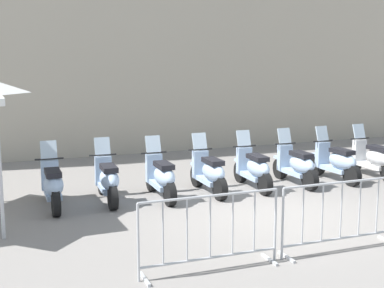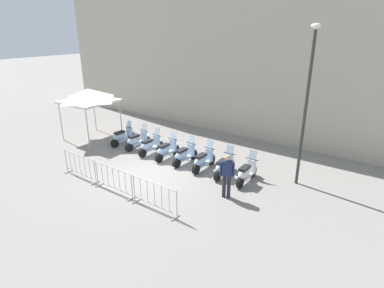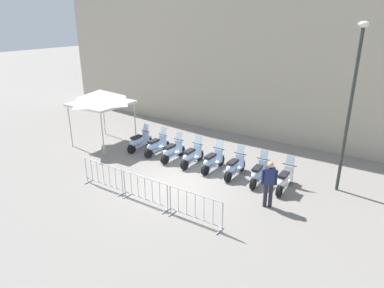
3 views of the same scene
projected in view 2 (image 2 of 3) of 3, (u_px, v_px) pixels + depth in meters
The scene contains 16 objects.
ground_plane at pixel (149, 174), 13.80m from camera, with size 120.00×120.00×0.00m, color gray.
building_facade at pixel (245, 0), 17.34m from camera, with size 28.00×2.40×14.94m, color #B2A893.
motorcycle_0 at pixel (122, 137), 17.15m from camera, with size 0.56×1.72×1.24m.
motorcycle_1 at pixel (137, 140), 16.59m from camera, with size 0.56×1.73×1.24m.
motorcycle_2 at pixel (150, 145), 15.88m from camera, with size 0.56×1.72×1.24m.
motorcycle_3 at pixel (166, 150), 15.30m from camera, with size 0.56×1.72×1.24m.
motorcycle_4 at pixel (184, 155), 14.72m from camera, with size 0.56×1.73×1.24m.
motorcycle_5 at pixel (203, 160), 14.11m from camera, with size 0.56×1.72×1.24m.
motorcycle_6 at pixel (224, 166), 13.50m from camera, with size 0.56×1.72×1.24m.
motorcycle_7 at pixel (246, 173), 12.91m from camera, with size 0.56×1.72×1.24m.
barrier_segment_0 at pixel (80, 166), 13.33m from camera, with size 2.05×0.49×1.07m.
barrier_segment_1 at pixel (114, 180), 12.14m from camera, with size 2.05×0.49×1.07m.
barrier_segment_2 at pixel (154, 197), 10.96m from camera, with size 2.05×0.49×1.07m.
street_lamp at pixel (307, 94), 11.75m from camera, with size 0.36×0.36×6.20m.
officer_near_row_end at pixel (227, 174), 11.63m from camera, with size 0.51×0.35×1.73m.
canopy_tent at pixel (88, 96), 17.37m from camera, with size 2.58×2.58×2.91m.
Camera 2 is at (8.65, -9.17, 6.06)m, focal length 29.44 mm.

